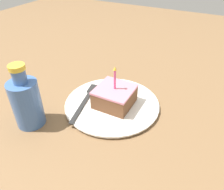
{
  "coord_description": "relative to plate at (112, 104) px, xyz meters",
  "views": [
    {
      "loc": [
        0.45,
        0.24,
        0.41
      ],
      "look_at": [
        -0.01,
        0.0,
        0.04
      ],
      "focal_mm": 35.0,
      "sensor_mm": 36.0,
      "label": 1
    }
  ],
  "objects": [
    {
      "name": "ground_plane",
      "position": [
        0.01,
        -0.0,
        -0.03
      ],
      "size": [
        2.4,
        2.4,
        0.04
      ],
      "color": "brown",
      "rests_on": "ground"
    },
    {
      "name": "plate",
      "position": [
        0.0,
        0.0,
        0.0
      ],
      "size": [
        0.28,
        0.28,
        0.01
      ],
      "color": "white",
      "rests_on": "ground_plane"
    },
    {
      "name": "bottle",
      "position": [
        0.17,
        -0.16,
        0.06
      ],
      "size": [
        0.07,
        0.07,
        0.18
      ],
      "color": "#3F66A5",
      "rests_on": "ground_plane"
    },
    {
      "name": "fork",
      "position": [
        0.03,
        -0.08,
        0.01
      ],
      "size": [
        0.19,
        0.06,
        0.01
      ],
      "color": "#262626",
      "rests_on": "plate"
    },
    {
      "name": "cake_slice",
      "position": [
        0.0,
        0.01,
        0.03
      ],
      "size": [
        0.1,
        0.1,
        0.12
      ],
      "color": "brown",
      "rests_on": "plate"
    }
  ]
}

